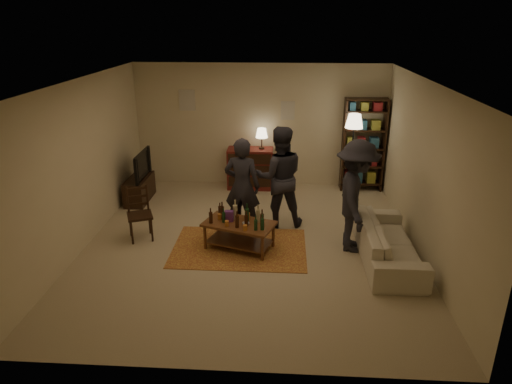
# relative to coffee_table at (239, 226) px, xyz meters

# --- Properties ---
(floor) EXTENTS (6.00, 6.00, 0.00)m
(floor) POSITION_rel_coffee_table_xyz_m (0.17, 0.18, -0.41)
(floor) COLOR #C6B793
(floor) RESTS_ON ground
(room_shell) EXTENTS (6.00, 6.00, 6.00)m
(room_shell) POSITION_rel_coffee_table_xyz_m (-0.48, 3.16, 1.40)
(room_shell) COLOR beige
(room_shell) RESTS_ON ground
(rug) EXTENTS (2.20, 1.50, 0.01)m
(rug) POSITION_rel_coffee_table_xyz_m (0.00, -0.00, -0.41)
(rug) COLOR maroon
(rug) RESTS_ON ground
(coffee_table) EXTENTS (1.27, 0.95, 0.80)m
(coffee_table) POSITION_rel_coffee_table_xyz_m (0.00, 0.00, 0.00)
(coffee_table) COLOR brown
(coffee_table) RESTS_ON ground
(dining_chair) EXTENTS (0.53, 0.53, 0.94)m
(dining_chair) POSITION_rel_coffee_table_xyz_m (-1.75, 0.29, 0.08)
(dining_chair) COLOR black
(dining_chair) RESTS_ON ground
(tv_stand) EXTENTS (0.40, 1.00, 1.06)m
(tv_stand) POSITION_rel_coffee_table_xyz_m (-2.27, 1.98, -0.03)
(tv_stand) COLOR black
(tv_stand) RESTS_ON ground
(dresser) EXTENTS (1.00, 0.50, 1.36)m
(dresser) POSITION_rel_coffee_table_xyz_m (-0.02, 2.89, 0.06)
(dresser) COLOR maroon
(dresser) RESTS_ON ground
(bookshelf) EXTENTS (0.90, 0.34, 2.02)m
(bookshelf) POSITION_rel_coffee_table_xyz_m (2.42, 2.96, 0.62)
(bookshelf) COLOR black
(bookshelf) RESTS_ON ground
(floor_lamp) EXTENTS (0.36, 0.36, 1.78)m
(floor_lamp) POSITION_rel_coffee_table_xyz_m (2.12, 2.49, 1.10)
(floor_lamp) COLOR black
(floor_lamp) RESTS_ON ground
(sofa) EXTENTS (0.81, 2.08, 0.61)m
(sofa) POSITION_rel_coffee_table_xyz_m (2.37, -0.22, -0.11)
(sofa) COLOR beige
(sofa) RESTS_ON ground
(person_left) EXTENTS (0.69, 0.51, 1.72)m
(person_left) POSITION_rel_coffee_table_xyz_m (-0.00, 0.64, 0.45)
(person_left) COLOR #222128
(person_left) RESTS_ON ground
(person_right) EXTENTS (0.99, 0.82, 1.85)m
(person_right) POSITION_rel_coffee_table_xyz_m (0.64, 0.99, 0.51)
(person_right) COLOR #292931
(person_right) RESTS_ON ground
(person_by_sofa) EXTENTS (0.78, 1.24, 1.85)m
(person_by_sofa) POSITION_rel_coffee_table_xyz_m (1.87, 0.12, 0.51)
(person_by_sofa) COLOR #222229
(person_by_sofa) RESTS_ON ground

